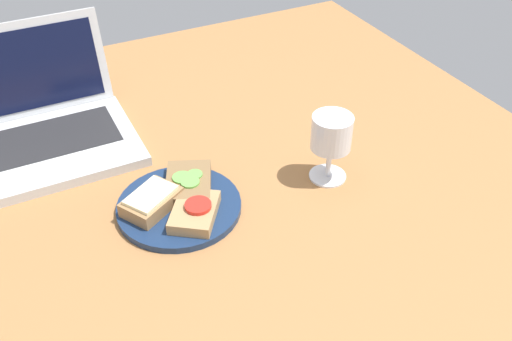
# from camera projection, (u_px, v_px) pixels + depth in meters

# --- Properties ---
(wooden_table) EXTENTS (1.40, 1.40, 0.03)m
(wooden_table) POSITION_uv_depth(u_px,v_px,m) (211.00, 209.00, 1.01)
(wooden_table) COLOR #9E6B3D
(wooden_table) RESTS_ON ground
(plate) EXTENTS (0.22, 0.22, 0.01)m
(plate) POSITION_uv_depth(u_px,v_px,m) (179.00, 206.00, 0.99)
(plate) COLOR navy
(plate) RESTS_ON wooden_table
(sandwich_with_cheese) EXTENTS (0.12, 0.10, 0.03)m
(sandwich_with_cheese) POSITION_uv_depth(u_px,v_px,m) (151.00, 201.00, 0.96)
(sandwich_with_cheese) COLOR #937047
(sandwich_with_cheese) RESTS_ON plate
(sandwich_with_tomato) EXTENTS (0.11, 0.12, 0.03)m
(sandwich_with_tomato) POSITION_uv_depth(u_px,v_px,m) (195.00, 212.00, 0.95)
(sandwich_with_tomato) COLOR #A88456
(sandwich_with_tomato) RESTS_ON plate
(sandwich_with_cucumber) EXTENTS (0.11, 0.13, 0.02)m
(sandwich_with_cucumber) POSITION_uv_depth(u_px,v_px,m) (189.00, 183.00, 1.01)
(sandwich_with_cucumber) COLOR brown
(sandwich_with_cucumber) RESTS_ON plate
(wine_glass) EXTENTS (0.07, 0.07, 0.13)m
(wine_glass) POSITION_uv_depth(u_px,v_px,m) (331.00, 136.00, 1.01)
(wine_glass) COLOR white
(wine_glass) RESTS_ON wooden_table
(laptop) EXTENTS (0.34, 0.29, 0.21)m
(laptop) POSITION_uv_depth(u_px,v_px,m) (42.00, 129.00, 1.12)
(laptop) COLOR silver
(laptop) RESTS_ON wooden_table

